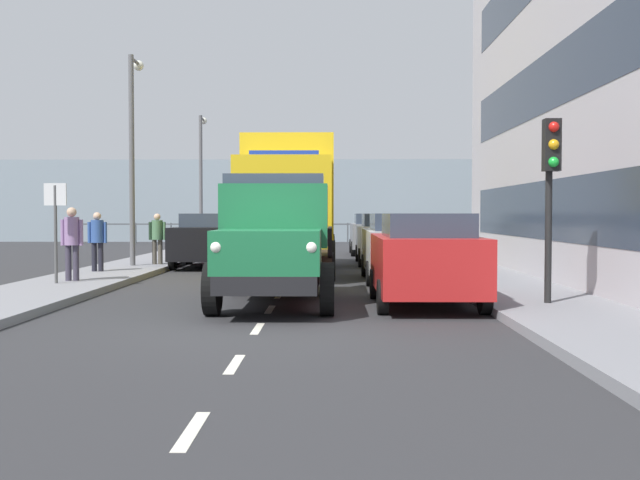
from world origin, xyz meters
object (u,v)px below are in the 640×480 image
Objects in this scene: truck_vintage_green at (275,243)px; car_maroon_oppositeside_1 at (233,234)px; lamp_post_promenade at (133,140)px; street_sign at (55,215)px; pedestrian_with_bag at (72,238)px; lamp_post_far at (201,168)px; car_white_kerbside_2 at (383,238)px; car_navy_6_oppositeside_2 at (248,231)px; car_grey_kerbside_3 at (373,233)px; pedestrian_in_dark_coat at (97,237)px; car_red_kerbside_near at (425,258)px; pedestrian_couple_a at (157,235)px; car_black_oppositeside_0 at (209,239)px; lorry_cargo_yellow at (290,201)px; car_silver_kerbside_1 at (400,246)px; traffic_light_near at (551,170)px.

car_maroon_oppositeside_1 is at bearing -79.71° from truck_vintage_green.
street_sign is at bearing 88.31° from lamp_post_promenade.
pedestrian_with_bag is 18.41m from lamp_post_far.
car_navy_6_oppositeside_2 is (5.68, -9.84, 0.00)m from car_white_kerbside_2.
car_navy_6_oppositeside_2 is at bearing -96.73° from pedestrian_with_bag.
pedestrian_in_dark_coat is (8.10, 11.24, 0.19)m from car_grey_kerbside_3.
street_sign is at bearing 80.15° from car_maroon_oppositeside_1.
car_red_kerbside_near is at bearing 141.78° from pedestrian_in_dark_coat.
car_black_oppositeside_0 is at bearing -151.09° from pedestrian_couple_a.
lamp_post_far is at bearing -89.34° from lamp_post_promenade.
street_sign is (5.01, 5.05, -0.39)m from lorry_cargo_yellow.
car_silver_kerbside_1 is 2.92× the size of pedestrian_couple_a.
truck_vintage_green is 22.52m from lamp_post_far.
street_sign reaches higher than pedestrian_with_bag.
car_black_oppositeside_0 is 1.87× the size of street_sign.
lamp_post_far reaches higher than pedestrian_couple_a.
pedestrian_with_bag reaches higher than car_maroon_oppositeside_1.
lorry_cargo_yellow is 4.79× the size of pedestrian_with_bag.
street_sign is (10.01, -3.68, -0.79)m from traffic_light_near.
car_white_kerbside_2 is at bearing -147.19° from pedestrian_in_dark_coat.
pedestrian_with_bag reaches higher than pedestrian_couple_a.
car_black_oppositeside_0 is at bearing 100.88° from lamp_post_far.
car_grey_kerbside_3 is 18.60m from traffic_light_near.
pedestrian_with_bag is at bearing 12.44° from car_silver_kerbside_1.
car_black_oppositeside_0 is 4.43m from pedestrian_in_dark_coat.
pedestrian_with_bag is at bearing 46.09° from car_white_kerbside_2.
street_sign reaches higher than car_white_kerbside_2.
lamp_post_far is (-0.18, -15.34, 2.77)m from pedestrian_in_dark_coat.
street_sign is (2.27, 18.56, 0.79)m from car_navy_6_oppositeside_2.
lamp_post_far reaches higher than pedestrian_with_bag.
traffic_light_near is at bearing 159.81° from street_sign.
street_sign reaches higher than car_red_kerbside_near.
traffic_light_near is at bearing 125.42° from car_black_oppositeside_0.
pedestrian_with_bag is 10.84m from traffic_light_near.
lamp_post_promenade is (7.76, 2.71, 3.04)m from car_white_kerbside_2.
car_grey_kerbside_3 is 10.98m from pedestrian_couple_a.
pedestrian_couple_a is (7.14, 8.34, 0.17)m from car_grey_kerbside_3.
car_maroon_oppositeside_1 is at bearing -99.85° from street_sign.
car_maroon_oppositeside_1 is at bearing -37.33° from car_white_kerbside_2.
car_black_oppositeside_0 is at bearing -123.15° from pedestrian_in_dark_coat.
traffic_light_near is (-9.86, 4.30, 1.31)m from pedestrian_with_bag.
pedestrian_couple_a is 0.25× the size of lamp_post_promenade.
lamp_post_promenade is (7.76, -8.89, 3.04)m from car_red_kerbside_near.
car_maroon_oppositeside_1 is (2.74, -8.00, -1.18)m from lorry_cargo_yellow.
car_white_kerbside_2 is at bearing -133.91° from pedestrian_with_bag.
lamp_post_promenade is (-0.33, -2.51, 2.85)m from pedestrian_in_dark_coat.
car_grey_kerbside_3 is 1.36× the size of traffic_light_near.
car_navy_6_oppositeside_2 is at bearing -33.94° from car_grey_kerbside_3.
pedestrian_in_dark_coat is at bearing -8.12° from car_silver_kerbside_1.
car_white_kerbside_2 is 12.67m from traffic_light_near.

